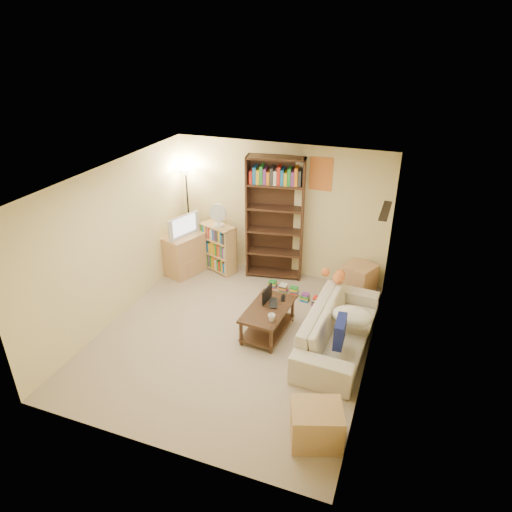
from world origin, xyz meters
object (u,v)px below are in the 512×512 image
Objects in this scene: tv_stand at (184,254)px; short_bookshelf at (218,248)px; tabby_cat at (337,276)px; coffee_table at (268,316)px; tall_bookshelf at (275,216)px; floor_lamp at (187,188)px; laptop at (276,303)px; television at (181,225)px; desk_fan at (218,215)px; side_table at (359,279)px; mug at (271,318)px; end_cabinet at (316,425)px; sofa at (339,328)px.

short_bookshelf is at bearing 47.14° from tv_stand.
tabby_cat is 3.06m from tv_stand.
tall_bookshelf is at bearing 109.28° from coffee_table.
floor_lamp reaches higher than tabby_cat.
tabby_cat is 1.41× the size of laptop.
desk_fan is (0.64, 0.27, 0.19)m from television.
laptop is 0.65× the size of side_table.
mug is 0.26× the size of end_cabinet.
coffee_table is at bearing -46.04° from desk_fan.
television reaches higher than short_bookshelf.
sofa is at bearing 6.47° from coffee_table.
floor_lamp is at bearing 170.20° from tall_bookshelf.
tabby_cat is 1.70m from tall_bookshelf.
sofa is 1.82m from end_cabinet.
coffee_table is (-1.09, -0.05, -0.02)m from sofa.
television is 4.61m from end_cabinet.
floor_lamp reaches higher than coffee_table.
coffee_table is 2.36m from desk_fan.
tv_stand is 0.82× the size of short_bookshelf.
short_bookshelf reaches higher than end_cabinet.
television is 1.60× the size of desk_fan.
tall_bookshelf is 4.00× the size of end_cabinet.
sofa is at bearing -57.69° from tall_bookshelf.
mug reaches higher than side_table.
end_cabinet is (3.45, -3.57, -1.30)m from floor_lamp.
laptop is 0.78× the size of desk_fan.
mug is (0.16, -0.30, 0.21)m from coffee_table.
tabby_cat is at bearing 18.61° from sofa.
tabby_cat is 0.53× the size of short_bookshelf.
tv_stand reaches higher than side_table.
short_bookshelf is at bearing 129.17° from end_cabinet.
desk_fan reaches higher than short_bookshelf.
tabby_cat is 0.91× the size of side_table.
tabby_cat is 0.64× the size of tv_stand.
side_table reaches higher than coffee_table.
end_cabinet is at bearing -50.99° from desk_fan.
floor_lamp is (-0.74, 0.22, 0.36)m from desk_fan.
desk_fan reaches higher than end_cabinet.
television is at bearing 172.04° from tabby_cat.
side_table is 0.95× the size of end_cabinet.
side_table is at bearing 71.43° from tabby_cat.
end_cabinet is (2.71, -3.35, -0.94)m from desk_fan.
mug is 3.36m from floor_lamp.
coffee_table is 0.40m from mug.
desk_fan is at bearing 30.68° from laptop.
short_bookshelf is 1.74× the size of side_table.
tabby_cat is at bearing -64.00° from laptop.
side_table is (3.39, -0.08, -1.27)m from floor_lamp.
side_table is (1.62, -0.08, -0.94)m from tall_bookshelf.
laptop is (-1.01, 0.10, 0.15)m from sofa.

